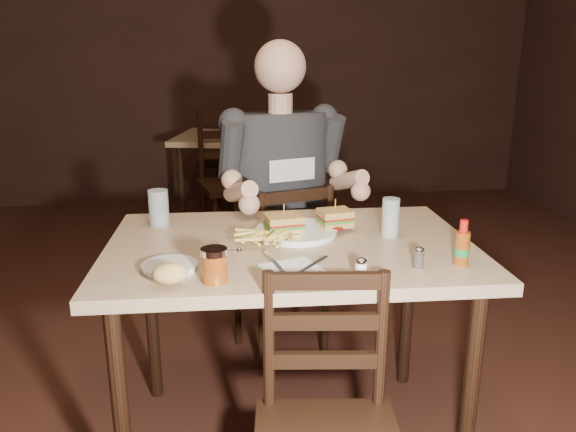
{
  "coord_description": "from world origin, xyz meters",
  "views": [
    {
      "loc": [
        -0.1,
        -1.87,
        1.39
      ],
      "look_at": [
        0.16,
        -0.06,
        0.85
      ],
      "focal_mm": 35.0,
      "sensor_mm": 36.0,
      "label": 1
    }
  ],
  "objects": [
    {
      "name": "chair_far",
      "position": [
        0.21,
        0.52,
        0.42
      ],
      "size": [
        0.49,
        0.52,
        0.84
      ],
      "primitive_type": null,
      "rotation": [
        0.0,
        0.0,
        3.43
      ],
      "color": "black",
      "rests_on": "ground"
    },
    {
      "name": "salt_shaker",
      "position": [
        0.31,
        -0.45,
        0.8
      ],
      "size": [
        0.03,
        0.03,
        0.06
      ],
      "primitive_type": null,
      "rotation": [
        0.0,
        0.0,
        -0.05
      ],
      "color": "white",
      "rests_on": "main_table"
    },
    {
      "name": "glass_left",
      "position": [
        -0.29,
        0.16,
        0.84
      ],
      "size": [
        0.08,
        0.08,
        0.13
      ],
      "primitive_type": "cylinder",
      "rotation": [
        0.0,
        0.0,
        -0.05
      ],
      "color": "silver",
      "rests_on": "main_table"
    },
    {
      "name": "napkin",
      "position": [
        0.13,
        -0.34,
        0.77
      ],
      "size": [
        0.2,
        0.19,
        0.0
      ],
      "primitive_type": "cube",
      "rotation": [
        0.0,
        0.0,
        0.32
      ],
      "color": "white",
      "rests_on": "main_table"
    },
    {
      "name": "knife",
      "position": [
        0.09,
        -0.3,
        0.78
      ],
      "size": [
        0.05,
        0.22,
        0.01
      ],
      "primitive_type": "cube",
      "rotation": [
        0.0,
        0.0,
        0.19
      ],
      "color": "silver",
      "rests_on": "napkin"
    },
    {
      "name": "bg_table",
      "position": [
        0.08,
        2.5,
        0.68
      ],
      "size": [
        0.96,
        0.96,
        0.77
      ],
      "rotation": [
        0.0,
        0.0,
        -0.23
      ],
      "color": "tan",
      "rests_on": "ground"
    },
    {
      "name": "sandwich_right",
      "position": [
        0.34,
        0.01,
        0.83
      ],
      "size": [
        0.13,
        0.11,
        0.1
      ],
      "primitive_type": null,
      "rotation": [
        0.0,
        0.0,
        0.16
      ],
      "color": "tan",
      "rests_on": "dinner_plate"
    },
    {
      "name": "fries_pile",
      "position": [
        0.08,
        -0.12,
        0.8
      ],
      "size": [
        0.26,
        0.19,
        0.04
      ],
      "primitive_type": null,
      "rotation": [
        0.0,
        0.0,
        -0.05
      ],
      "color": "#EFD55E",
      "rests_on": "dinner_plate"
    },
    {
      "name": "pepper_shaker",
      "position": [
        0.51,
        -0.38,
        0.8
      ],
      "size": [
        0.03,
        0.03,
        0.06
      ],
      "primitive_type": null,
      "rotation": [
        0.0,
        0.0,
        -0.05
      ],
      "color": "#38332D",
      "rests_on": "main_table"
    },
    {
      "name": "main_table",
      "position": [
        0.16,
        -0.11,
        0.69
      ],
      "size": [
        1.26,
        0.87,
        0.77
      ],
      "rotation": [
        0.0,
        0.0,
        -0.05
      ],
      "color": "tan",
      "rests_on": "ground"
    },
    {
      "name": "bread_roll",
      "position": [
        -0.21,
        -0.43,
        0.81
      ],
      "size": [
        0.1,
        0.08,
        0.06
      ],
      "primitive_type": "ellipsoid",
      "rotation": [
        0.0,
        0.0,
        -0.05
      ],
      "color": "tan",
      "rests_on": "side_plate"
    },
    {
      "name": "room_shell",
      "position": [
        0.0,
        0.0,
        1.4
      ],
      "size": [
        7.0,
        7.0,
        7.0
      ],
      "color": "black",
      "rests_on": "ground"
    },
    {
      "name": "bg_chair_near",
      "position": [
        0.08,
        1.95,
        0.5
      ],
      "size": [
        0.56,
        0.59,
        1.0
      ],
      "primitive_type": null,
      "rotation": [
        0.0,
        0.0,
        0.21
      ],
      "color": "black",
      "rests_on": "ground"
    },
    {
      "name": "diner",
      "position": [
        0.22,
        0.48,
        0.94
      ],
      "size": [
        0.69,
        0.6,
        1.0
      ],
      "primitive_type": null,
      "rotation": [
        0.0,
        0.0,
        0.29
      ],
      "color": "#2D2D32",
      "rests_on": "chair_far"
    },
    {
      "name": "sandwich_left",
      "position": [
        0.15,
        -0.03,
        0.84
      ],
      "size": [
        0.14,
        0.12,
        0.1
      ],
      "primitive_type": null,
      "rotation": [
        0.0,
        0.0,
        0.13
      ],
      "color": "tan",
      "rests_on": "dinner_plate"
    },
    {
      "name": "dinner_plate",
      "position": [
        0.2,
        -0.02,
        0.78
      ],
      "size": [
        0.29,
        0.29,
        0.02
      ],
      "primitive_type": "cylinder",
      "rotation": [
        0.0,
        0.0,
        -0.05
      ],
      "color": "white",
      "rests_on": "main_table"
    },
    {
      "name": "fork",
      "position": [
        0.2,
        -0.33,
        0.78
      ],
      "size": [
        0.12,
        0.13,
        0.01
      ],
      "primitive_type": "cube",
      "rotation": [
        0.0,
        0.0,
        -0.71
      ],
      "color": "silver",
      "rests_on": "napkin"
    },
    {
      "name": "ketchup_dollop",
      "position": [
        0.34,
        -0.04,
        0.79
      ],
      "size": [
        0.04,
        0.04,
        0.01
      ],
      "primitive_type": "ellipsoid",
      "rotation": [
        0.0,
        0.0,
        -0.05
      ],
      "color": "maroon",
      "rests_on": "dinner_plate"
    },
    {
      "name": "bg_chair_far",
      "position": [
        0.08,
        3.05,
        0.46
      ],
      "size": [
        0.57,
        0.59,
        0.93
      ],
      "primitive_type": null,
      "rotation": [
        0.0,
        0.0,
        2.76
      ],
      "color": "black",
      "rests_on": "ground"
    },
    {
      "name": "hot_sauce",
      "position": [
        0.64,
        -0.38,
        0.84
      ],
      "size": [
        0.05,
        0.05,
        0.14
      ],
      "primitive_type": null,
      "rotation": [
        0.0,
        0.0,
        -0.05
      ],
      "color": "#7A360E",
      "rests_on": "main_table"
    },
    {
      "name": "glass_right",
      "position": [
        0.52,
        -0.09,
        0.84
      ],
      "size": [
        0.06,
        0.06,
        0.14
      ],
      "primitive_type": "cylinder",
      "rotation": [
        0.0,
        0.0,
        -0.05
      ],
      "color": "silver",
      "rests_on": "main_table"
    },
    {
      "name": "side_plate",
      "position": [
        -0.22,
        -0.29,
        0.78
      ],
      "size": [
        0.17,
        0.17,
        0.01
      ],
      "primitive_type": "cylinder",
      "rotation": [
        0.0,
        0.0,
        -0.05
      ],
      "color": "white",
      "rests_on": "main_table"
    },
    {
      "name": "syrup_dispenser",
      "position": [
        -0.09,
        -0.4,
        0.82
      ],
      "size": [
        0.08,
        0.08,
        0.1
      ],
      "primitive_type": null,
      "rotation": [
        0.0,
        0.0,
        -0.05
      ],
      "color": "#7A360E",
      "rests_on": "main_table"
    }
  ]
}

